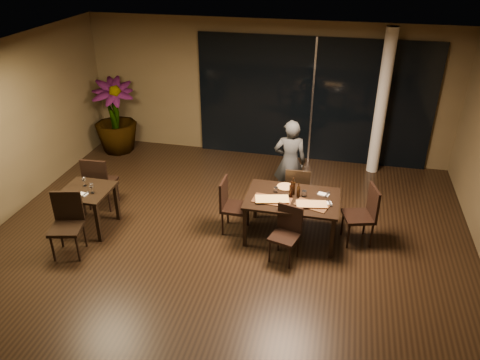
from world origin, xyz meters
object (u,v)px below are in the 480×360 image
Objects in this scene: bottle_c at (293,186)px; chair_main_far at (297,188)px; chair_side_far at (99,180)px; diner at (290,162)px; chair_main_near at (287,230)px; chair_side_near at (67,220)px; main_table at (292,202)px; bottle_a at (291,189)px; side_table at (87,196)px; chair_main_left at (230,203)px; bottle_b at (298,190)px; chair_main_right at (364,212)px; potted_plant at (115,116)px.

chair_main_far is at bearing 88.39° from bottle_c.
diner is at bearing -166.41° from chair_side_far.
chair_side_near is (-3.37, -0.60, 0.08)m from chair_main_near.
main_table is at bearing 174.08° from chair_side_far.
main_table is 5.29× the size of bottle_a.
main_table is at bearing 8.37° from side_table.
chair_main_far is at bearing 105.40° from chair_main_near.
bottle_b reaches higher than chair_main_left.
chair_main_right is at bearing 4.46° from bottle_b.
potted_plant is 6.83× the size of bottle_b.
chair_main_near is 0.88× the size of chair_main_right.
side_table is at bearing 97.53° from chair_side_far.
bottle_b is at bearing 174.87° from chair_side_far.
side_table is at bearing 21.04° from diner.
chair_main_far reaches higher than side_table.
chair_main_near is at bearing -75.02° from chair_main_right.
chair_main_far is at bearing -174.02° from chair_side_far.
chair_main_right is at bearing 4.89° from bottle_a.
bottle_b is (3.46, 1.22, 0.31)m from chair_side_near.
bottle_a reaches higher than chair_main_near.
chair_main_right is 4.04× the size of bottle_b.
chair_main_near is 3.43m from chair_side_near.
chair_side_near is at bearing -87.98° from side_table.
bottle_b reaches higher than side_table.
main_table is at bearing 87.17° from chair_main_far.
chair_main_near is at bearing -90.18° from main_table.
bottle_a is (-0.03, 0.03, 0.22)m from main_table.
bottle_c is at bearing 93.57° from diner.
bottle_a is 0.94× the size of bottle_c.
bottle_b is (3.48, 0.55, 0.25)m from side_table.
chair_main_far is at bearing 86.77° from bottle_a.
side_table is 3.40m from chair_main_near.
bottle_a reaches higher than chair_side_near.
bottle_a reaches higher than chair_main_right.
chair_main_near is 1.16m from chair_main_left.
chair_main_left is 2.61m from chair_side_near.
side_table is at bearing -169.74° from bottle_c.
potted_plant is 5.15m from bottle_b.
main_table is 4.97× the size of bottle_c.
chair_main_far is 0.91× the size of chair_side_near.
side_table is at bearing -171.63° from main_table.
chair_side_far is at bearing -175.72° from chair_main_near.
potted_plant is (-1.01, 3.77, 0.28)m from chair_side_near.
chair_side_near is at bearing 27.17° from chair_main_far.
bottle_b is at bearing 28.67° from main_table.
bottle_b is (0.12, 0.02, -0.02)m from bottle_a.
chair_side_far is 3.62m from bottle_b.
potted_plant reaches higher than diner.
side_table is at bearing -98.45° from chair_main_right.
bottle_a is at bearing 8.91° from side_table.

